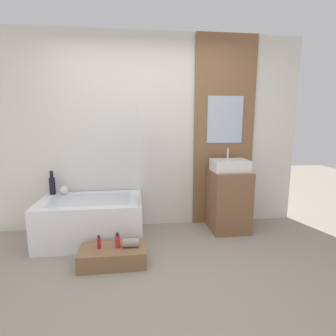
# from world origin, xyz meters

# --- Properties ---
(ground_plane) EXTENTS (12.00, 12.00, 0.00)m
(ground_plane) POSITION_xyz_m (0.00, 0.00, 0.00)
(ground_plane) COLOR gray
(wall_tiled_back) EXTENTS (4.20, 0.06, 2.60)m
(wall_tiled_back) POSITION_xyz_m (0.00, 1.58, 1.30)
(wall_tiled_back) COLOR silver
(wall_tiled_back) RESTS_ON ground_plane
(wall_wood_accent) EXTENTS (0.85, 0.04, 2.60)m
(wall_wood_accent) POSITION_xyz_m (1.04, 1.53, 1.31)
(wall_wood_accent) COLOR brown
(wall_wood_accent) RESTS_ON ground_plane
(bathtub) EXTENTS (1.23, 0.77, 0.52)m
(bathtub) POSITION_xyz_m (-0.75, 1.15, 0.26)
(bathtub) COLOR white
(bathtub) RESTS_ON ground_plane
(glass_shower_screen) EXTENTS (0.01, 0.45, 1.11)m
(glass_shower_screen) POSITION_xyz_m (-0.16, 1.01, 1.08)
(glass_shower_screen) COLOR silver
(glass_shower_screen) RESTS_ON bathtub
(wooden_step_bench) EXTENTS (0.68, 0.35, 0.18)m
(wooden_step_bench) POSITION_xyz_m (-0.44, 0.53, 0.09)
(wooden_step_bench) COLOR olive
(wooden_step_bench) RESTS_ON ground_plane
(vanity_cabinet) EXTENTS (0.49, 0.51, 0.81)m
(vanity_cabinet) POSITION_xyz_m (1.04, 1.25, 0.41)
(vanity_cabinet) COLOR brown
(vanity_cabinet) RESTS_ON ground_plane
(sink) EXTENTS (0.46, 0.34, 0.29)m
(sink) POSITION_xyz_m (1.04, 1.25, 0.89)
(sink) COLOR white
(sink) RESTS_ON vanity_cabinet
(vase_tall_dark) EXTENTS (0.08, 0.08, 0.31)m
(vase_tall_dark) POSITION_xyz_m (-1.27, 1.44, 0.65)
(vase_tall_dark) COLOR black
(vase_tall_dark) RESTS_ON bathtub
(vase_round_light) EXTENTS (0.11, 0.11, 0.11)m
(vase_round_light) POSITION_xyz_m (-1.13, 1.43, 0.58)
(vase_round_light) COLOR silver
(vase_round_light) RESTS_ON bathtub
(bottle_soap_primary) EXTENTS (0.04, 0.04, 0.14)m
(bottle_soap_primary) POSITION_xyz_m (-0.58, 0.53, 0.24)
(bottle_soap_primary) COLOR #B21928
(bottle_soap_primary) RESTS_ON wooden_step_bench
(bottle_soap_secondary) EXTENTS (0.05, 0.05, 0.16)m
(bottle_soap_secondary) POSITION_xyz_m (-0.39, 0.53, 0.25)
(bottle_soap_secondary) COLOR red
(bottle_soap_secondary) RESTS_ON wooden_step_bench
(towel_roll) EXTENTS (0.16, 0.09, 0.09)m
(towel_roll) POSITION_xyz_m (-0.26, 0.53, 0.22)
(towel_roll) COLOR gray
(towel_roll) RESTS_ON wooden_step_bench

